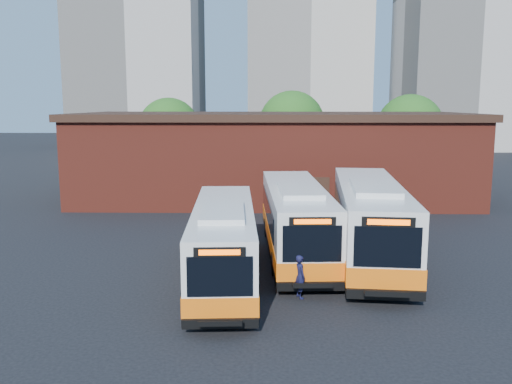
{
  "coord_description": "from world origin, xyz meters",
  "views": [
    {
      "loc": [
        -0.37,
        -20.65,
        7.11
      ],
      "look_at": [
        -0.94,
        4.72,
        2.94
      ],
      "focal_mm": 38.0,
      "sensor_mm": 36.0,
      "label": 1
    }
  ],
  "objects_px": {
    "bus_east": "(369,222)",
    "bus_mideast": "(295,222)",
    "transit_worker": "(300,276)",
    "bus_midwest": "(224,244)"
  },
  "relations": [
    {
      "from": "bus_mideast",
      "to": "transit_worker",
      "type": "bearing_deg",
      "value": -94.09
    },
    {
      "from": "bus_mideast",
      "to": "transit_worker",
      "type": "distance_m",
      "value": 6.06
    },
    {
      "from": "bus_midwest",
      "to": "transit_worker",
      "type": "relative_size",
      "value": 7.19
    },
    {
      "from": "bus_mideast",
      "to": "transit_worker",
      "type": "xyz_separation_m",
      "value": [
        -0.13,
        -6.02,
        -0.74
      ]
    },
    {
      "from": "bus_midwest",
      "to": "bus_east",
      "type": "xyz_separation_m",
      "value": [
        6.5,
        3.32,
        0.22
      ]
    },
    {
      "from": "bus_midwest",
      "to": "bus_east",
      "type": "distance_m",
      "value": 7.3
    },
    {
      "from": "bus_east",
      "to": "transit_worker",
      "type": "xyz_separation_m",
      "value": [
        -3.52,
        -5.49,
        -0.84
      ]
    },
    {
      "from": "bus_east",
      "to": "bus_mideast",
      "type": "bearing_deg",
      "value": 176.19
    },
    {
      "from": "bus_east",
      "to": "transit_worker",
      "type": "relative_size",
      "value": 8.3
    },
    {
      "from": "bus_mideast",
      "to": "bus_east",
      "type": "xyz_separation_m",
      "value": [
        3.39,
        -0.53,
        0.1
      ]
    }
  ]
}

